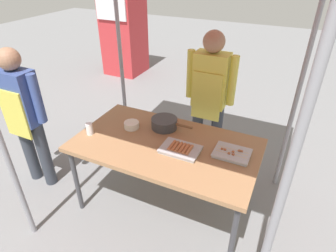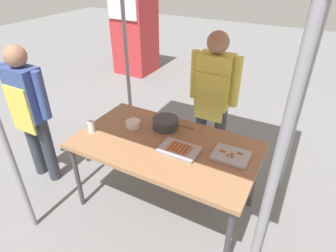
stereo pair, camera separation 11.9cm
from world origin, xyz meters
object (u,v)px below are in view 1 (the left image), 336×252
(stall_table, at_px, (166,148))
(neighbor_stall_left, at_px, (124,33))
(condiment_bowl, at_px, (132,125))
(vendor_woman, at_px, (210,94))
(cooking_wok, at_px, (165,123))
(customer_nearby, at_px, (24,111))
(tray_meat_skewers, at_px, (232,153))
(drink_cup_near_edge, at_px, (89,129))
(tray_grilled_sausages, at_px, (180,149))

(stall_table, distance_m, neighbor_stall_left, 3.85)
(condiment_bowl, bearing_deg, vendor_woman, 52.10)
(neighbor_stall_left, bearing_deg, cooking_wok, -51.18)
(customer_nearby, bearing_deg, tray_meat_skewers, 9.52)
(vendor_woman, xyz_separation_m, customer_nearby, (-1.53, -1.03, -0.06))
(tray_meat_skewers, height_order, drink_cup_near_edge, drink_cup_near_edge)
(tray_grilled_sausages, bearing_deg, drink_cup_near_edge, -172.69)
(neighbor_stall_left, bearing_deg, tray_grilled_sausages, -50.54)
(cooking_wok, bearing_deg, tray_meat_skewers, -12.23)
(tray_meat_skewers, height_order, customer_nearby, customer_nearby)
(tray_grilled_sausages, bearing_deg, stall_table, 162.83)
(drink_cup_near_edge, bearing_deg, customer_nearby, -173.00)
(drink_cup_near_edge, bearing_deg, stall_table, 12.97)
(customer_nearby, bearing_deg, vendor_woman, 33.93)
(tray_meat_skewers, bearing_deg, condiment_bowl, 179.20)
(condiment_bowl, height_order, customer_nearby, customer_nearby)
(stall_table, distance_m, tray_meat_skewers, 0.57)
(customer_nearby, relative_size, neighbor_stall_left, 0.92)
(stall_table, distance_m, customer_nearby, 1.43)
(condiment_bowl, bearing_deg, customer_nearby, -161.00)
(tray_meat_skewers, xyz_separation_m, customer_nearby, (-1.96, -0.33, 0.10))
(tray_grilled_sausages, distance_m, neighbor_stall_left, 3.99)
(condiment_bowl, bearing_deg, tray_grilled_sausages, -14.54)
(stall_table, relative_size, neighbor_stall_left, 0.99)
(drink_cup_near_edge, bearing_deg, tray_grilled_sausages, 7.31)
(customer_nearby, bearing_deg, stall_table, 9.98)
(cooking_wok, height_order, customer_nearby, customer_nearby)
(drink_cup_near_edge, xyz_separation_m, customer_nearby, (-0.70, -0.09, 0.06))
(tray_meat_skewers, xyz_separation_m, condiment_bowl, (-0.97, 0.01, 0.01))
(vendor_woman, relative_size, neighbor_stall_left, 0.97)
(tray_meat_skewers, distance_m, drink_cup_near_edge, 1.28)
(tray_grilled_sausages, height_order, vendor_woman, vendor_woman)
(tray_meat_skewers, distance_m, neighbor_stall_left, 4.16)
(customer_nearby, bearing_deg, condiment_bowl, 19.00)
(stall_table, height_order, drink_cup_near_edge, drink_cup_near_edge)
(condiment_bowl, bearing_deg, neighbor_stall_left, 123.91)
(stall_table, xyz_separation_m, cooking_wok, (-0.12, 0.23, 0.11))
(condiment_bowl, distance_m, customer_nearby, 1.05)
(neighbor_stall_left, bearing_deg, condiment_bowl, -56.09)
(tray_meat_skewers, bearing_deg, cooking_wok, 167.77)
(stall_table, xyz_separation_m, condiment_bowl, (-0.40, 0.10, 0.08))
(tray_grilled_sausages, height_order, condiment_bowl, condiment_bowl)
(stall_table, relative_size, tray_grilled_sausages, 4.88)
(cooking_wok, xyz_separation_m, drink_cup_near_edge, (-0.57, -0.39, 0.00))
(cooking_wok, bearing_deg, customer_nearby, -159.46)
(drink_cup_near_edge, xyz_separation_m, vendor_woman, (0.82, 0.94, 0.12))
(drink_cup_near_edge, xyz_separation_m, neighbor_stall_left, (-1.69, 3.19, 0.01))
(stall_table, relative_size, customer_nearby, 1.08)
(stall_table, relative_size, cooking_wok, 3.95)
(condiment_bowl, bearing_deg, cooking_wok, 25.76)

